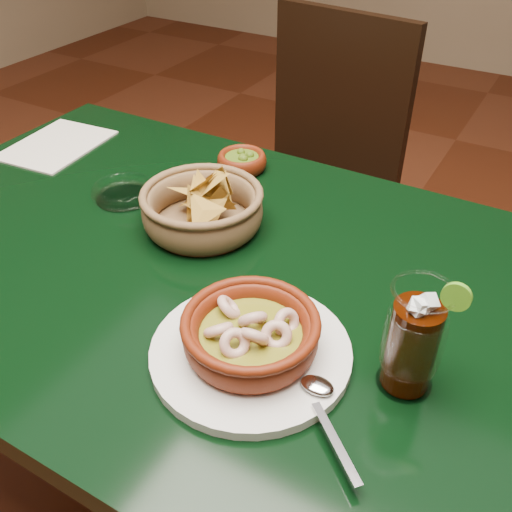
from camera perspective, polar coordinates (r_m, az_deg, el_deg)
The scene contains 9 objects.
ground at distance 1.52m, azimuth -4.58°, elevation -23.17°, with size 7.00×7.00×0.00m, color #471C0C.
dining_table at distance 1.01m, azimuth -6.35°, elevation -4.26°, with size 1.20×0.80×0.75m.
dining_chair at distance 1.63m, azimuth 5.48°, elevation 7.76°, with size 0.49×0.49×0.95m.
shrimp_plate at distance 0.75m, azimuth -0.51°, elevation -8.24°, with size 0.34×0.27×0.08m.
chip_basket at distance 0.99m, azimuth -5.34°, elevation 4.82°, with size 0.24×0.24×0.15m.
guacamole_ramekin at distance 1.18m, azimuth -1.41°, elevation 9.47°, with size 0.12×0.12×0.04m.
cola_drink at distance 0.71m, azimuth 15.44°, elevation -8.11°, with size 0.15×0.15×0.17m.
glass_ashtray at distance 1.11m, azimuth -13.08°, elevation 6.27°, with size 0.13×0.13×0.03m.
paper_menu at distance 1.36m, azimuth -19.31°, elevation 10.44°, with size 0.19×0.24×0.00m.
Camera 1 is at (0.47, -0.60, 1.31)m, focal length 40.00 mm.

